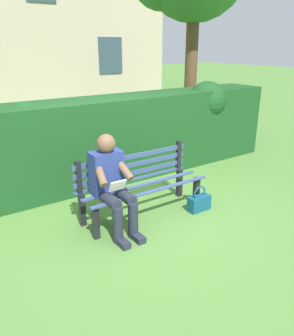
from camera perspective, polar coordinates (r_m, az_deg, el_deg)
name	(u,v)px	position (r m, az deg, el deg)	size (l,w,h in m)	color
ground	(143,214)	(4.52, -0.72, -7.80)	(60.00, 60.00, 0.00)	#517F38
park_bench	(139,182)	(4.40, -1.37, -2.42)	(1.70, 0.53, 0.83)	black
person_seated	(112,182)	(3.95, -5.98, -2.35)	(0.44, 0.73, 1.16)	navy
hedge_backdrop	(123,135)	(5.63, -3.99, 5.56)	(5.94, 0.87, 1.49)	#19471E
building_facade	(28,12)	(12.99, -19.44, 23.59)	(9.01, 2.96, 6.30)	#BCAD93
handbag	(199,202)	(4.63, 8.77, -5.76)	(0.32, 0.14, 0.35)	navy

